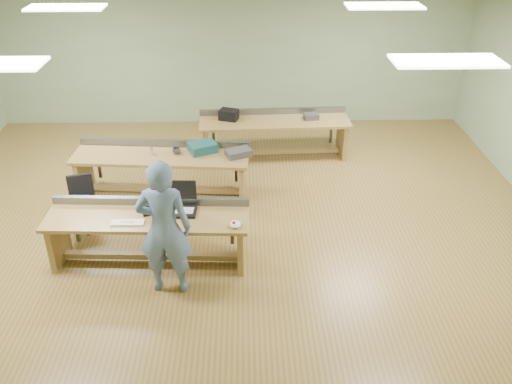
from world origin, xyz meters
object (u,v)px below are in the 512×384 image
person (164,229)px  parts_bin_grey (239,153)px  task_chair (84,210)px  parts_bin_teal (203,147)px  workbench_back (274,129)px  workbench_front (149,227)px  mug (176,151)px  laptop_base (183,212)px  drinks_can (152,151)px  workbench_mid (162,164)px  camera_bag (151,208)px

person → parts_bin_grey: (0.91, 2.42, -0.13)m
task_chair → parts_bin_teal: (1.77, 1.09, 0.52)m
workbench_back → workbench_front: bearing=-122.4°
parts_bin_teal → mug: bearing=-171.1°
task_chair → mug: bearing=21.8°
workbench_back → parts_bin_grey: 1.69m
person → parts_bin_teal: size_ratio=4.29×
laptop_base → drinks_can: 1.97m
laptop_base → person: bearing=-101.0°
person → mug: size_ratio=14.34×
workbench_front → parts_bin_teal: size_ratio=6.35×
workbench_front → laptop_base: size_ratio=7.65×
parts_bin_teal → mug: (-0.43, -0.07, -0.03)m
workbench_front → task_chair: 1.46m
task_chair → mug: (1.34, 1.02, 0.49)m
workbench_front → laptop_base: bearing=7.7°
laptop_base → parts_bin_teal: bearing=87.8°
workbench_back → parts_bin_teal: 1.88m
workbench_front → workbench_back: bearing=62.9°
laptop_base → parts_bin_grey: parts_bin_grey is taller
workbench_back → mug: 2.24m
workbench_mid → laptop_base: 1.95m
workbench_mid → task_chair: (-1.09, -1.02, -0.25)m
workbench_back → drinks_can: bearing=-148.2°
person → laptop_base: 0.70m
mug → workbench_mid: bearing=-179.2°
workbench_mid → person: (0.38, -2.52, 0.38)m
parts_bin_grey → task_chair: bearing=-158.9°
workbench_mid → drinks_can: size_ratio=25.19×
mug → laptop_base: bearing=-81.4°
workbench_back → person: 4.27m
mug → task_chair: bearing=-142.6°
workbench_back → task_chair: size_ratio=3.42×
parts_bin_grey → laptop_base: bearing=-113.2°
parts_bin_grey → mug: parts_bin_grey is taller
workbench_front → camera_bag: 0.29m
parts_bin_teal → laptop_base: bearing=-94.5°
person → laptop_base: person is taller
camera_bag → mug: size_ratio=1.81×
mug → parts_bin_teal: bearing=8.9°
mug → workbench_front: bearing=-95.9°
parts_bin_teal → drinks_can: bearing=-173.9°
laptop_base → drinks_can: drinks_can is taller
person → camera_bag: bearing=-65.1°
workbench_mid → workbench_back: (1.96, 1.43, -0.00)m
laptop_base → mug: mug is taller
workbench_front → laptop_base: (0.48, 0.04, 0.22)m
parts_bin_teal → parts_bin_grey: size_ratio=1.07×
workbench_front → parts_bin_teal: 2.09m
workbench_back → parts_bin_teal: parts_bin_teal is taller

